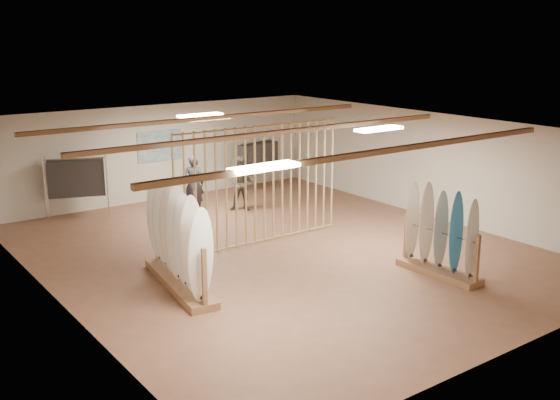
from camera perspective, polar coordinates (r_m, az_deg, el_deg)
floor at (r=14.91m, az=0.00°, el=-4.47°), size 12.00×12.00×0.00m
ceiling at (r=14.26m, az=0.00°, el=6.24°), size 12.00×12.00×0.00m
wall_back at (r=19.59m, az=-10.43°, el=4.09°), size 12.00×0.00×12.00m
wall_front at (r=10.49m, az=19.80°, el=-5.53°), size 12.00×0.00×12.00m
wall_left at (r=12.36m, az=-19.10°, el=-2.50°), size 0.00×12.00×12.00m
wall_right at (r=17.86m, az=13.08°, el=2.97°), size 0.00×12.00×12.00m
ceiling_slats at (r=14.27m, az=0.00°, el=5.92°), size 9.50×6.12×0.10m
light_panels at (r=14.26m, az=0.00°, el=6.00°), size 1.20×0.35×0.06m
bamboo_partition at (r=15.16m, az=-1.78°, el=1.34°), size 4.45×0.05×2.78m
poster at (r=19.53m, az=-10.43°, el=4.66°), size 1.40×0.03×0.90m
rack_left at (r=12.82m, az=-8.83°, el=-4.61°), size 0.97×2.90×1.99m
rack_right at (r=13.69m, az=13.75°, el=-3.93°), size 0.55×1.91×1.81m
clothing_rack_a at (r=18.10m, az=-17.32°, el=1.82°), size 1.49×0.87×1.67m
clothing_rack_b at (r=20.35m, az=-1.92°, el=3.69°), size 1.48×0.63×1.61m
shopper_a at (r=18.16m, az=-7.54°, el=1.76°), size 0.78×0.71×1.78m
shopper_b at (r=18.08m, az=-3.29°, el=1.74°), size 1.06×1.01×1.73m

